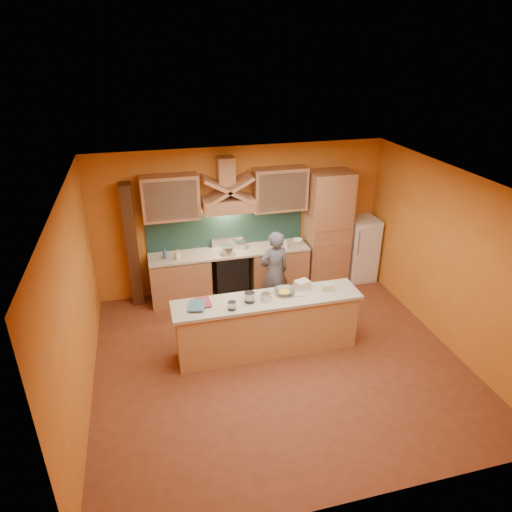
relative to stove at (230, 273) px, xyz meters
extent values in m
cube|color=brown|center=(0.30, -2.20, -0.45)|extent=(5.50, 5.00, 0.01)
cube|color=white|center=(0.30, -2.20, 2.35)|extent=(5.50, 5.00, 0.01)
cube|color=orange|center=(0.30, 0.30, 0.95)|extent=(5.50, 0.02, 2.80)
cube|color=orange|center=(0.30, -4.70, 0.95)|extent=(5.50, 0.02, 2.80)
cube|color=orange|center=(-2.45, -2.20, 0.95)|extent=(0.02, 5.00, 2.80)
cube|color=orange|center=(3.05, -2.20, 0.95)|extent=(0.02, 5.00, 2.80)
cube|color=tan|center=(-0.95, 0.00, -0.02)|extent=(1.10, 0.60, 0.86)
cube|color=tan|center=(0.95, 0.00, -0.02)|extent=(1.10, 0.60, 0.86)
cube|color=beige|center=(0.00, 0.00, 0.45)|extent=(3.00, 0.62, 0.04)
cube|color=black|center=(0.00, 0.00, 0.00)|extent=(0.60, 0.58, 0.90)
cube|color=#193833|center=(0.00, 0.28, 0.80)|extent=(3.00, 0.03, 0.70)
cube|color=tan|center=(0.00, 0.05, 1.37)|extent=(0.92, 0.50, 0.24)
cube|color=tan|center=(0.00, 0.15, 1.95)|extent=(0.30, 0.30, 0.50)
cube|color=tan|center=(-1.00, 0.12, 1.55)|extent=(1.00, 0.35, 0.80)
cube|color=tan|center=(1.00, 0.12, 1.55)|extent=(1.00, 0.35, 0.80)
cube|color=tan|center=(1.95, 0.00, 0.70)|extent=(0.80, 0.60, 2.30)
cube|color=white|center=(2.70, 0.00, 0.20)|extent=(0.58, 0.60, 1.30)
cube|color=#472816|center=(-1.75, 0.15, 0.70)|extent=(0.20, 0.30, 2.30)
cube|color=tan|center=(0.20, -1.90, -0.01)|extent=(2.80, 0.55, 0.88)
cube|color=beige|center=(0.20, -1.90, 0.47)|extent=(2.90, 0.62, 0.05)
imported|color=slate|center=(0.63, -0.80, 0.33)|extent=(0.62, 0.47, 1.55)
cylinder|color=silver|center=(-0.05, -0.11, 0.53)|extent=(0.24, 0.24, 0.15)
cylinder|color=silver|center=(0.23, 0.08, 0.52)|extent=(0.28, 0.28, 0.14)
imported|color=white|center=(-0.97, -0.10, 0.56)|extent=(0.10, 0.11, 0.18)
imported|color=#355792|center=(-1.20, -0.04, 0.58)|extent=(0.08, 0.09, 0.22)
imported|color=white|center=(1.35, 0.04, 0.50)|extent=(0.25, 0.25, 0.07)
cube|color=white|center=(0.97, -0.05, 0.52)|extent=(0.30, 0.26, 0.09)
imported|color=#A53B3D|center=(-0.89, -1.80, 0.51)|extent=(0.24, 0.32, 0.03)
imported|color=teal|center=(-0.98, -1.86, 0.53)|extent=(0.30, 0.36, 0.02)
cylinder|color=silver|center=(-0.09, -1.93, 0.57)|extent=(0.20, 0.20, 0.16)
cylinder|color=silver|center=(-0.38, -2.07, 0.56)|extent=(0.16, 0.16, 0.13)
cube|color=white|center=(0.16, -1.95, 0.55)|extent=(0.16, 0.16, 0.11)
imported|color=white|center=(0.50, -1.82, 0.53)|extent=(0.34, 0.34, 0.08)
cube|color=beige|center=(0.72, -1.89, 0.50)|extent=(0.26, 0.22, 0.02)
cube|color=beige|center=(0.81, -1.74, 0.56)|extent=(0.26, 0.23, 0.14)
cube|color=beige|center=(1.18, -1.87, 0.54)|extent=(0.18, 0.15, 0.10)
camera|label=1|loc=(-1.46, -7.63, 4.04)|focal=32.00mm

